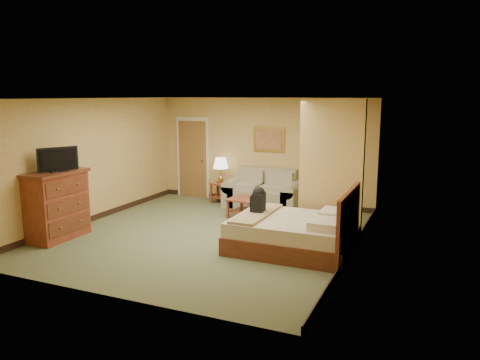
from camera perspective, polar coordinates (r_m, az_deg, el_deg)
The scene contains 17 objects.
floor at distance 9.11m, azimuth -3.97°, elevation -6.71°, with size 6.00×6.00×0.00m, color #545C3C.
ceiling at distance 8.71m, azimuth -4.19°, elevation 9.88°, with size 6.00×6.00×0.00m, color white.
back_wall at distance 11.53m, azimuth 2.83°, elevation 3.53°, with size 5.50×0.02×2.60m, color tan.
left_wall at distance 10.37m, azimuth -17.70°, elevation 2.28°, with size 0.02×6.00×2.60m, color tan.
right_wall at distance 7.94m, azimuth 13.81°, elevation 0.13°, with size 0.02×6.00×2.60m, color tan.
partition at distance 8.95m, azimuth 11.04°, elevation 1.37°, with size 1.20×0.15×2.60m, color tan.
door at distance 12.35m, azimuth -5.74°, elevation 2.69°, with size 0.94×0.16×2.10m.
baseboard at distance 11.74m, azimuth 2.76°, elevation -2.50°, with size 5.50×0.02×0.12m, color black.
loveseat at distance 11.25m, azimuth 2.78°, elevation -1.83°, with size 1.81×0.84×0.91m.
side_table at distance 11.76m, azimuth -2.34°, elevation -1.13°, with size 0.46×0.46×0.50m.
table_lamp at distance 11.64m, azimuth -2.36°, elevation 1.99°, with size 0.38×0.38×0.63m.
coffee_table at distance 10.32m, azimuth 0.70°, elevation -2.87°, with size 0.75×0.75×0.43m.
wall_picture at distance 11.42m, azimuth 3.55°, elevation 4.97°, with size 0.79×0.04×0.62m.
dresser at distance 9.36m, azimuth -21.41°, elevation -2.83°, with size 0.63×1.20×1.29m.
tv at distance 9.15m, azimuth -21.32°, elevation 2.28°, with size 0.37×0.68×0.45m.
bed at distance 8.22m, azimuth 6.86°, elevation -6.41°, with size 2.06×1.75×1.13m.
backpack at distance 8.40m, azimuth 2.30°, elevation -2.40°, with size 0.23×0.30×0.49m.
Camera 1 is at (4.03, -7.72, 2.67)m, focal length 35.00 mm.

